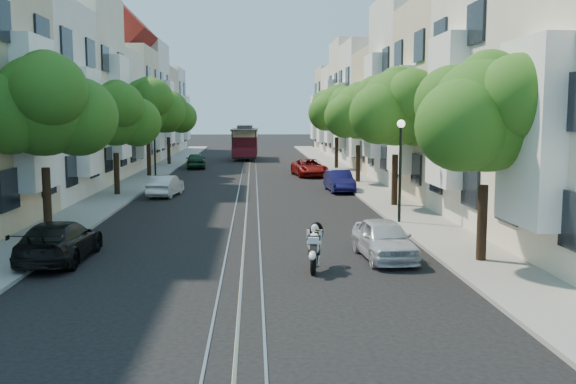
{
  "coord_description": "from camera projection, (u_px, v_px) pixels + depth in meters",
  "views": [
    {
      "loc": [
        0.36,
        -21.65,
        4.47
      ],
      "look_at": [
        1.65,
        2.49,
        1.56
      ],
      "focal_mm": 40.0,
      "sensor_mm": 36.0,
      "label": 1
    }
  ],
  "objects": [
    {
      "name": "tree_e_a",
      "position": [
        488.0,
        117.0,
        18.84
      ],
      "size": [
        4.72,
        3.87,
        6.27
      ],
      "color": "black",
      "rests_on": "ground"
    },
    {
      "name": "tree_w_c",
      "position": [
        148.0,
        107.0,
        45.76
      ],
      "size": [
        5.13,
        4.28,
        7.09
      ],
      "color": "black",
      "rests_on": "ground"
    },
    {
      "name": "rail_right",
      "position": [
        256.0,
        173.0,
        49.77
      ],
      "size": [
        0.06,
        80.0,
        0.02
      ],
      "primitive_type": "cube",
      "color": "gray",
      "rests_on": "ground"
    },
    {
      "name": "parked_car_e_far",
      "position": [
        309.0,
        168.0,
        46.94
      ],
      "size": [
        2.64,
        4.79,
        1.27
      ],
      "primitive_type": "imported",
      "rotation": [
        0.0,
        0.0,
        0.12
      ],
      "color": "maroon",
      "rests_on": "ground"
    },
    {
      "name": "lamp_west",
      "position": [
        155.0,
        139.0,
        43.12
      ],
      "size": [
        0.32,
        0.32,
        4.16
      ],
      "color": "black",
      "rests_on": "ground"
    },
    {
      "name": "lane_line",
      "position": [
        249.0,
        173.0,
        49.74
      ],
      "size": [
        0.08,
        80.0,
        0.01
      ],
      "primitive_type": "cube",
      "color": "tan",
      "rests_on": "ground"
    },
    {
      "name": "tree_e_d",
      "position": [
        338.0,
        110.0,
        52.5
      ],
      "size": [
        5.01,
        4.16,
        6.85
      ],
      "color": "black",
      "rests_on": "ground"
    },
    {
      "name": "sidewalk_east",
      "position": [
        342.0,
        172.0,
        50.12
      ],
      "size": [
        2.5,
        80.0,
        0.12
      ],
      "primitive_type": "cube",
      "color": "gray",
      "rests_on": "ground"
    },
    {
      "name": "parked_car_w_near",
      "position": [
        59.0,
        241.0,
        19.6
      ],
      "size": [
        1.85,
        4.39,
        1.27
      ],
      "primitive_type": "imported",
      "rotation": [
        0.0,
        0.0,
        3.12
      ],
      "color": "black",
      "rests_on": "ground"
    },
    {
      "name": "parked_car_w_mid",
      "position": [
        166.0,
        186.0,
        35.36
      ],
      "size": [
        1.69,
        3.68,
        1.17
      ],
      "primitive_type": "imported",
      "rotation": [
        0.0,
        0.0,
        3.01
      ],
      "color": "silver",
      "rests_on": "ground"
    },
    {
      "name": "rail_left",
      "position": [
        242.0,
        173.0,
        49.71
      ],
      "size": [
        0.06,
        80.0,
        0.02
      ],
      "primitive_type": "cube",
      "color": "gray",
      "rests_on": "ground"
    },
    {
      "name": "sidewalk_west",
      "position": [
        155.0,
        173.0,
        49.35
      ],
      "size": [
        2.5,
        80.0,
        0.12
      ],
      "primitive_type": "cube",
      "color": "gray",
      "rests_on": "ground"
    },
    {
      "name": "tree_e_b",
      "position": [
        397.0,
        109.0,
        30.7
      ],
      "size": [
        4.93,
        4.08,
        6.68
      ],
      "color": "black",
      "rests_on": "ground"
    },
    {
      "name": "parked_car_e_near",
      "position": [
        384.0,
        239.0,
        19.96
      ],
      "size": [
        1.72,
        3.76,
        1.25
      ],
      "primitive_type": "imported",
      "rotation": [
        0.0,
        0.0,
        0.07
      ],
      "color": "#B7BAC4",
      "rests_on": "ground"
    },
    {
      "name": "rail_slot",
      "position": [
        249.0,
        173.0,
        49.74
      ],
      "size": [
        0.06,
        80.0,
        0.02
      ],
      "primitive_type": "cube",
      "color": "gray",
      "rests_on": "ground"
    },
    {
      "name": "tree_w_d",
      "position": [
        169.0,
        113.0,
        56.72
      ],
      "size": [
        4.84,
        3.99,
        6.52
      ],
      "color": "black",
      "rests_on": "ground"
    },
    {
      "name": "townhouses_east",
      "position": [
        402.0,
        106.0,
        49.67
      ],
      "size": [
        7.75,
        72.0,
        12.0
      ],
      "color": "beige",
      "rests_on": "ground"
    },
    {
      "name": "parked_car_e_mid",
      "position": [
        339.0,
        181.0,
        37.53
      ],
      "size": [
        1.51,
        3.84,
        1.24
      ],
      "primitive_type": "imported",
      "rotation": [
        0.0,
        0.0,
        0.05
      ],
      "color": "#0C0C3C",
      "rests_on": "ground"
    },
    {
      "name": "townhouses_west",
      "position": [
        91.0,
        107.0,
        48.42
      ],
      "size": [
        7.75,
        72.0,
        11.76
      ],
      "color": "silver",
      "rests_on": "ground"
    },
    {
      "name": "cable_car",
      "position": [
        245.0,
        141.0,
        65.06
      ],
      "size": [
        2.7,
        8.21,
        3.14
      ],
      "rotation": [
        0.0,
        0.0,
        -0.02
      ],
      "color": "black",
      "rests_on": "ground"
    },
    {
      "name": "parked_car_w_far",
      "position": [
        196.0,
        161.0,
        53.74
      ],
      "size": [
        1.94,
        4.03,
        1.33
      ],
      "primitive_type": "imported",
      "rotation": [
        0.0,
        0.0,
        3.24
      ],
      "color": "#153522",
      "rests_on": "ground"
    },
    {
      "name": "lamp_east",
      "position": [
        400.0,
        155.0,
        25.94
      ],
      "size": [
        0.32,
        0.32,
        4.16
      ],
      "color": "black",
      "rests_on": "ground"
    },
    {
      "name": "tree_w_b",
      "position": [
        116.0,
        116.0,
        34.93
      ],
      "size": [
        4.72,
        3.87,
        6.27
      ],
      "color": "black",
      "rests_on": "ground"
    },
    {
      "name": "tree_w_a",
      "position": [
        44.0,
        108.0,
        22.99
      ],
      "size": [
        4.93,
        4.08,
        6.68
      ],
      "color": "black",
      "rests_on": "ground"
    },
    {
      "name": "ground",
      "position": [
        249.0,
        173.0,
        49.74
      ],
      "size": [
        200.0,
        200.0,
        0.0
      ],
      "primitive_type": "plane",
      "color": "black",
      "rests_on": "ground"
    },
    {
      "name": "tree_e_c",
      "position": [
        360.0,
        113.0,
        41.62
      ],
      "size": [
        4.84,
        3.99,
        6.52
      ],
      "color": "black",
      "rests_on": "ground"
    },
    {
      "name": "sportbike_rider",
      "position": [
        314.0,
        245.0,
        18.46
      ],
      "size": [
        0.65,
        1.76,
        1.38
      ],
      "rotation": [
        0.0,
        0.0,
        -0.16
      ],
      "color": "black",
      "rests_on": "ground"
    }
  ]
}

